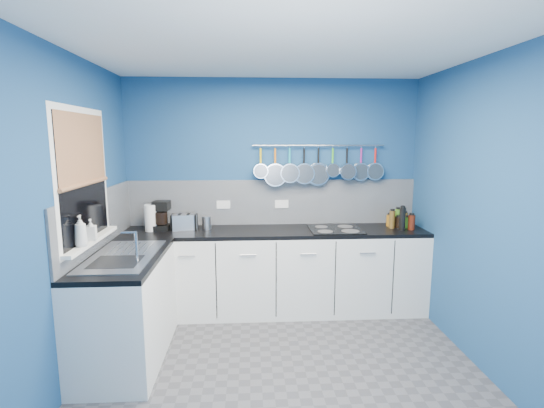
{
  "coord_description": "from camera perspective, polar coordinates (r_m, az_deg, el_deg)",
  "views": [
    {
      "loc": [
        -0.26,
        -2.96,
        1.85
      ],
      "look_at": [
        -0.05,
        0.75,
        1.25
      ],
      "focal_mm": 26.59,
      "sensor_mm": 36.0,
      "label": 1
    }
  ],
  "objects": [
    {
      "name": "pan_1",
      "position": [
        4.42,
        0.45,
        5.4
      ],
      "size": [
        0.25,
        0.08,
        0.44
      ],
      "primitive_type": null,
      "color": "silver",
      "rests_on": "pot_rail"
    },
    {
      "name": "window_sill",
      "position": [
        3.6,
        -24.23,
        -4.75
      ],
      "size": [
        0.1,
        0.98,
        0.03
      ],
      "primitive_type": "cube",
      "color": "white",
      "rests_on": "wall_left"
    },
    {
      "name": "sink_unit",
      "position": [
        3.55,
        -20.29,
        -6.88
      ],
      "size": [
        0.5,
        0.95,
        0.01
      ],
      "primitive_type": "cube",
      "color": "silver",
      "rests_on": "worktop_left"
    },
    {
      "name": "bamboo_blind",
      "position": [
        3.51,
        -25.22,
        7.07
      ],
      "size": [
        0.01,
        0.9,
        0.55
      ],
      "primitive_type": "cube",
      "color": "#AA724F",
      "rests_on": "wall_left"
    },
    {
      "name": "window_frame",
      "position": [
        3.53,
        -25.16,
        3.41
      ],
      "size": [
        0.01,
        1.0,
        1.1
      ],
      "primitive_type": "cube",
      "color": "white",
      "rests_on": "wall_left"
    },
    {
      "name": "worktop_back",
      "position": [
        4.28,
        0.33,
        -3.92
      ],
      "size": [
        3.2,
        0.6,
        0.04
      ],
      "primitive_type": "cube",
      "color": "black",
      "rests_on": "cabinet_run_back"
    },
    {
      "name": "pan_3",
      "position": [
        4.45,
        4.55,
        5.55
      ],
      "size": [
        0.23,
        0.07,
        0.42
      ],
      "primitive_type": null,
      "color": "silver",
      "rests_on": "pot_rail"
    },
    {
      "name": "ceiling",
      "position": [
        3.04,
        1.87,
        21.68
      ],
      "size": [
        3.2,
        3.0,
        0.02
      ],
      "primitive_type": "cube",
      "color": "white",
      "rests_on": "ground"
    },
    {
      "name": "backsplash_left",
      "position": [
        3.86,
        -23.3,
        -2.03
      ],
      "size": [
        0.02,
        1.8,
        0.5
      ],
      "primitive_type": "cube",
      "color": "#979BA4",
      "rests_on": "wall_left"
    },
    {
      "name": "socket_right",
      "position": [
        4.51,
        1.38,
        -0.01
      ],
      "size": [
        0.15,
        0.01,
        0.09
      ],
      "primitive_type": "cube",
      "color": "white",
      "rests_on": "backsplash_back"
    },
    {
      "name": "pan_2",
      "position": [
        4.43,
        2.51,
        5.66
      ],
      "size": [
        0.21,
        0.09,
        0.4
      ],
      "primitive_type": null,
      "color": "silver",
      "rests_on": "pot_rail"
    },
    {
      "name": "socket_left",
      "position": [
        4.5,
        -6.89,
        -0.09
      ],
      "size": [
        0.15,
        0.01,
        0.09
      ],
      "primitive_type": "cube",
      "color": "white",
      "rests_on": "backsplash_back"
    },
    {
      "name": "condiment_1",
      "position": [
        4.66,
        17.36,
        -1.84
      ],
      "size": [
        0.07,
        0.07,
        0.19
      ],
      "primitive_type": "cylinder",
      "color": "#3F721E",
      "rests_on": "worktop_back"
    },
    {
      "name": "condiment_0",
      "position": [
        4.7,
        18.24,
        -2.05
      ],
      "size": [
        0.07,
        0.07,
        0.14
      ],
      "primitive_type": "cylinder",
      "color": "brown",
      "rests_on": "worktop_back"
    },
    {
      "name": "wall_front",
      "position": [
        1.59,
        6.59,
        -13.15
      ],
      "size": [
        3.2,
        0.02,
        2.5
      ],
      "primitive_type": "cube",
      "color": "navy",
      "rests_on": "ground"
    },
    {
      "name": "wall_right",
      "position": [
        3.55,
        28.6,
        -1.7
      ],
      "size": [
        0.02,
        3.0,
        2.5
      ],
      "primitive_type": "cube",
      "color": "navy",
      "rests_on": "ground"
    },
    {
      "name": "pan_6",
      "position": [
        4.54,
        10.56,
        5.8
      ],
      "size": [
        0.18,
        0.11,
        0.37
      ],
      "primitive_type": null,
      "color": "silver",
      "rests_on": "pot_rail"
    },
    {
      "name": "pan_5",
      "position": [
        4.5,
        8.59,
        5.99
      ],
      "size": [
        0.16,
        0.07,
        0.35
      ],
      "primitive_type": null,
      "color": "silver",
      "rests_on": "pot_rail"
    },
    {
      "name": "pan_0",
      "position": [
        4.41,
        -1.62,
        5.98
      ],
      "size": [
        0.16,
        0.1,
        0.35
      ],
      "primitive_type": null,
      "color": "silver",
      "rests_on": "pot_rail"
    },
    {
      "name": "worktop_left",
      "position": [
        3.56,
        -20.27,
        -7.25
      ],
      "size": [
        0.6,
        1.2,
        0.04
      ],
      "primitive_type": "cube",
      "color": "black",
      "rests_on": "cabinet_run_left"
    },
    {
      "name": "cabinet_run_back",
      "position": [
        4.4,
        0.32,
        -9.63
      ],
      "size": [
        3.2,
        0.6,
        0.86
      ],
      "primitive_type": "cube",
      "color": "white",
      "rests_on": "ground"
    },
    {
      "name": "soap_bottle_a",
      "position": [
        3.35,
        -25.48,
        -3.47
      ],
      "size": [
        0.1,
        0.1,
        0.24
      ],
      "primitive_type": "imported",
      "rotation": [
        0.0,
        0.0,
        0.13
      ],
      "color": "white",
      "rests_on": "window_sill"
    },
    {
      "name": "condiment_5",
      "position": [
        4.52,
        16.64,
        -2.12
      ],
      "size": [
        0.06,
        0.06,
        0.19
      ],
      "primitive_type": "cylinder",
      "color": "brown",
      "rests_on": "worktop_back"
    },
    {
      "name": "window_glass",
      "position": [
        3.53,
        -25.09,
        3.42
      ],
      "size": [
        0.01,
        0.9,
        1.0
      ],
      "primitive_type": "cube",
      "color": "black",
      "rests_on": "wall_left"
    },
    {
      "name": "toaster",
      "position": [
        4.37,
        -12.3,
        -2.49
      ],
      "size": [
        0.28,
        0.19,
        0.16
      ],
      "primitive_type": "cube",
      "rotation": [
        0.0,
        0.0,
        0.2
      ],
      "color": "silver",
      "rests_on": "worktop_back"
    },
    {
      "name": "wall_back",
      "position": [
        4.52,
        0.09,
        1.55
      ],
      "size": [
        3.2,
        0.02,
        2.5
      ],
      "primitive_type": "cube",
      "color": "navy",
      "rests_on": "ground"
    },
    {
      "name": "pan_4",
      "position": [
        4.47,
        6.58,
        5.43
      ],
      "size": [
        0.25,
        0.05,
        0.44
      ],
      "primitive_type": null,
      "color": "silver",
      "rests_on": "pot_rail"
    },
    {
      "name": "coffee_maker",
      "position": [
        4.39,
        -15.38,
        -1.61
      ],
      "size": [
        0.19,
        0.2,
        0.31
      ],
      "primitive_type": null,
      "rotation": [
        0.0,
        0.0,
        -0.08
      ],
      "color": "black",
      "rests_on": "worktop_back"
    },
    {
      "name": "condiment_4",
      "position": [
        4.58,
        17.45,
        -2.47
      ],
      "size": [
        0.07,
        0.07,
        0.12
      ],
      "primitive_type": "cylinder",
      "color": "black",
      "rests_on": "worktop_back"
    },
    {
      "name": "condiment_3",
      "position": [
        4.6,
        18.69,
        -2.5
      ],
      "size": [
        0.07,
        0.07,
        0.12
      ],
      "primitive_type": "cylinder",
      "color": "#265919",
      "rests_on": "worktop_back"
    },
    {
      "name": "condiment_2",
      "position": [
        4.63,
        16.26,
        -2.25
      ],
      "size": [
        0.06,
        0.06,
        0.12
      ],
      "primitive_type": "cylinder",
      "color": "#8C5914",
      "rests_on": "worktop_back"
    },
    {
      "name": "cabinet_run_left",
      "position": [
        3.71,
        -19.87,
        -13.94
      ],
      "size": [
        0.6,
        1.2,
        0.86
      ],
      "primitive_type": "cube",
      "color": "white",
      "rests_on": "ground"
    },
    {
      "name": "paper_towel",
      "position": [
        4.38,
        -16.81,
        -1.89
      ],
      "size": [
        0.14,
        0.14,
        0.28
      ],
      "primitive_type": "cylinder",
      "rotation": [
        0.0,
        0.0,
        0.11
      ],
      "color": "white",
      "rests_on": "worktop_back"
    },
    {
      "name": "soap_bottle_b",
      "position": [
        3.53,
        -24.27,
        -3.32
      ],
      "size": [
        0.09,
        0.09,
        0.17
      ],
      "primitive_type": "imported",
      "rotation": [
        0.0,
        0.0,
        0.16
      ],
      "color": "white",
      "rests_on": "window_sill"
    },
    {
      "name": "floor",
      "position": [
        3.51,
        1.64,
        -22.88
      ],
      "size": [
        3.2,
        3.0,
        0.02
      ],
      "primitive_type": "cube",
      "color": "#47474C",
      "rests_on": "ground"
    },
    {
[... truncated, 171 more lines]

